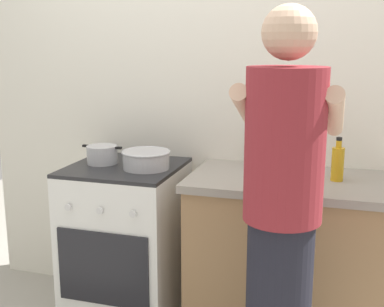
% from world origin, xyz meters
% --- Properties ---
extents(back_wall, '(3.20, 0.10, 2.50)m').
position_xyz_m(back_wall, '(0.20, 0.50, 1.25)').
color(back_wall, silver).
rests_on(back_wall, ground).
extents(countertop, '(1.00, 0.60, 0.90)m').
position_xyz_m(countertop, '(0.55, 0.15, 0.45)').
color(countertop, '#99724C').
rests_on(countertop, ground).
extents(stove_range, '(0.60, 0.62, 0.90)m').
position_xyz_m(stove_range, '(-0.35, 0.15, 0.45)').
color(stove_range, white).
rests_on(stove_range, ground).
extents(pot, '(0.24, 0.17, 0.10)m').
position_xyz_m(pot, '(-0.49, 0.16, 0.95)').
color(pot, '#B2B2B7').
rests_on(pot, stove_range).
extents(mixing_bowl, '(0.27, 0.27, 0.10)m').
position_xyz_m(mixing_bowl, '(-0.21, 0.12, 0.95)').
color(mixing_bowl, '#B7B7BC').
rests_on(mixing_bowl, stove_range).
extents(utensil_crock, '(0.10, 0.10, 0.31)m').
position_xyz_m(utensil_crock, '(0.36, 0.33, 0.99)').
color(utensil_crock, silver).
rests_on(utensil_crock, countertop).
extents(oil_bottle, '(0.06, 0.06, 0.22)m').
position_xyz_m(oil_bottle, '(0.78, 0.17, 0.99)').
color(oil_bottle, gold).
rests_on(oil_bottle, countertop).
extents(person, '(0.41, 0.50, 1.70)m').
position_xyz_m(person, '(0.59, -0.47, 0.86)').
color(person, black).
rests_on(person, ground).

